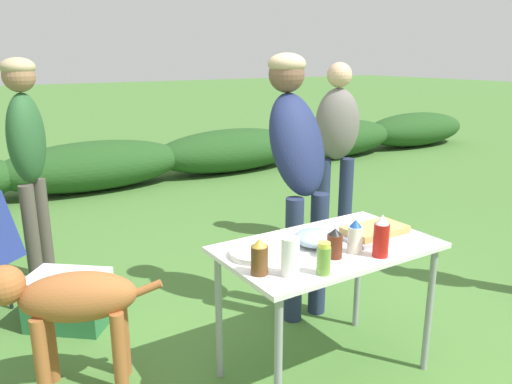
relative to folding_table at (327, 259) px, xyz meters
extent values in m
plane|color=#477533|center=(0.00, 0.00, -0.66)|extent=(60.00, 60.00, 0.00)
ellipsoid|color=#234C1E|center=(0.00, 4.53, -0.35)|extent=(2.40, 0.90, 0.62)
ellipsoid|color=#234C1E|center=(2.00, 4.53, -0.35)|extent=(2.40, 0.90, 0.62)
ellipsoid|color=#234C1E|center=(4.00, 4.53, -0.35)|extent=(2.40, 0.90, 0.62)
ellipsoid|color=#234C1E|center=(6.00, 4.53, -0.35)|extent=(2.40, 0.90, 0.62)
cube|color=silver|center=(0.00, 0.00, 0.06)|extent=(1.10, 0.64, 0.02)
cylinder|color=gray|center=(-0.49, -0.27, -0.31)|extent=(0.04, 0.04, 0.71)
cylinder|color=gray|center=(0.49, -0.27, -0.31)|extent=(0.04, 0.04, 0.71)
cylinder|color=gray|center=(-0.49, 0.27, -0.31)|extent=(0.04, 0.04, 0.71)
cylinder|color=gray|center=(0.49, 0.27, -0.31)|extent=(0.04, 0.04, 0.71)
cube|color=#9E9EA3|center=(0.29, -0.04, 0.09)|extent=(0.37, 0.23, 0.02)
cube|color=tan|center=(0.29, -0.04, 0.11)|extent=(0.33, 0.19, 0.04)
cylinder|color=white|center=(-0.39, 0.07, 0.09)|extent=(0.26, 0.26, 0.03)
ellipsoid|color=#99B2CC|center=(-0.05, 0.03, 0.12)|extent=(0.23, 0.23, 0.08)
cylinder|color=white|center=(-0.37, -0.18, 0.16)|extent=(0.08, 0.08, 0.17)
cylinder|color=silver|center=(0.05, -0.14, 0.14)|extent=(0.07, 0.07, 0.13)
cone|color=#194793|center=(0.05, -0.14, 0.23)|extent=(0.06, 0.06, 0.04)
cylinder|color=red|center=(0.12, -0.24, 0.16)|extent=(0.07, 0.07, 0.16)
cone|color=white|center=(0.12, -0.24, 0.26)|extent=(0.06, 0.06, 0.05)
cylinder|color=#562314|center=(-0.08, -0.14, 0.13)|extent=(0.07, 0.07, 0.11)
cone|color=black|center=(-0.08, -0.14, 0.21)|extent=(0.06, 0.06, 0.03)
cylinder|color=olive|center=(-0.24, -0.25, 0.14)|extent=(0.06, 0.06, 0.13)
cylinder|color=#D1CC47|center=(-0.24, -0.25, 0.21)|extent=(0.06, 0.06, 0.02)
cylinder|color=brown|center=(-0.48, -0.10, 0.14)|extent=(0.08, 0.08, 0.13)
cone|color=gold|center=(-0.48, -0.10, 0.22)|extent=(0.07, 0.07, 0.04)
cylinder|color=#232D4C|center=(0.20, 0.55, -0.25)|extent=(0.11, 0.11, 0.82)
cylinder|color=#232D4C|center=(0.39, 0.54, -0.25)|extent=(0.11, 0.11, 0.82)
ellipsoid|color=navy|center=(0.30, 0.67, 0.47)|extent=(0.36, 0.49, 0.71)
sphere|color=brown|center=(0.30, 0.79, 0.89)|extent=(0.23, 0.23, 0.23)
ellipsoid|color=tan|center=(0.30, 0.79, 0.95)|extent=(0.24, 0.24, 0.14)
cylinder|color=#232D4C|center=(1.26, 1.54, -0.28)|extent=(0.13, 0.13, 0.77)
cylinder|color=#232D4C|center=(1.46, 1.46, -0.28)|extent=(0.13, 0.13, 0.77)
ellipsoid|color=slate|center=(1.36, 1.50, 0.42)|extent=(0.47, 0.41, 0.62)
sphere|color=#DBAD89|center=(1.36, 1.50, 0.84)|extent=(0.21, 0.21, 0.21)
cylinder|color=#4C473D|center=(-1.13, 1.92, -0.27)|extent=(0.10, 0.10, 0.79)
cylinder|color=#4C473D|center=(-1.02, 2.06, -0.27)|extent=(0.10, 0.10, 0.79)
ellipsoid|color=#28562D|center=(-1.08, 1.99, 0.44)|extent=(0.38, 0.40, 0.64)
sphere|color=#936B4C|center=(-1.08, 1.99, 0.87)|extent=(0.22, 0.22, 0.22)
ellipsoid|color=tan|center=(-1.08, 1.99, 0.93)|extent=(0.23, 0.23, 0.13)
cylinder|color=#9E5B2D|center=(-0.98, 0.42, -0.44)|extent=(0.07, 0.07, 0.45)
cylinder|color=#9E5B2D|center=(-0.91, 0.57, -0.44)|extent=(0.07, 0.07, 0.45)
cylinder|color=#9E5B2D|center=(-1.32, 0.56, -0.44)|extent=(0.07, 0.07, 0.45)
cylinder|color=#9E5B2D|center=(-1.25, 0.71, -0.44)|extent=(0.07, 0.07, 0.45)
ellipsoid|color=#9E5B2D|center=(-1.12, 0.57, -0.15)|extent=(0.62, 0.46, 0.25)
sphere|color=#9E5B2D|center=(-1.42, 0.70, -0.06)|extent=(0.20, 0.20, 0.20)
cylinder|color=#9E5B2D|center=(-0.82, 0.44, -0.14)|extent=(0.18, 0.11, 0.10)
cylinder|color=black|center=(-1.34, 1.69, -0.47)|extent=(0.02, 0.02, 0.38)
cube|color=#286B3D|center=(-1.04, 1.26, -0.52)|extent=(0.57, 0.55, 0.28)
cube|color=silver|center=(-1.04, 1.26, -0.35)|extent=(0.57, 0.55, 0.06)
camera|label=1|loc=(-1.57, -1.80, 1.01)|focal=35.00mm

